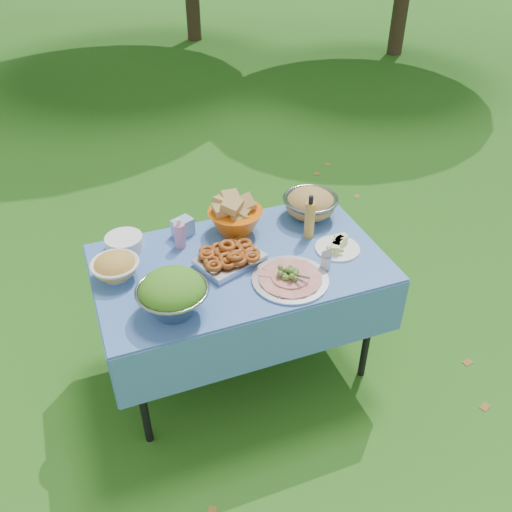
{
  "coord_description": "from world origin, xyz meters",
  "views": [
    {
      "loc": [
        -0.7,
        -2.08,
        2.43
      ],
      "look_at": [
        0.09,
        0.0,
        0.77
      ],
      "focal_mm": 38.0,
      "sensor_mm": 36.0,
      "label": 1
    }
  ],
  "objects_px": {
    "plate_stack": "(124,243)",
    "oil_bottle": "(310,217)",
    "picnic_table": "(241,316)",
    "pasta_bowl_steel": "(310,203)",
    "salad_bowl": "(173,294)",
    "charcuterie_platter": "(291,274)",
    "bread_bowl": "(235,215)"
  },
  "relations": [
    {
      "from": "salad_bowl",
      "to": "pasta_bowl_steel",
      "type": "xyz_separation_m",
      "value": [
        0.92,
        0.51,
        -0.02
      ]
    },
    {
      "from": "picnic_table",
      "to": "charcuterie_platter",
      "type": "relative_size",
      "value": 3.88
    },
    {
      "from": "picnic_table",
      "to": "pasta_bowl_steel",
      "type": "xyz_separation_m",
      "value": [
        0.52,
        0.27,
        0.46
      ]
    },
    {
      "from": "salad_bowl",
      "to": "charcuterie_platter",
      "type": "xyz_separation_m",
      "value": [
        0.58,
        0.02,
        -0.06
      ]
    },
    {
      "from": "plate_stack",
      "to": "charcuterie_platter",
      "type": "bearing_deg",
      "value": -38.12
    },
    {
      "from": "picnic_table",
      "to": "oil_bottle",
      "type": "xyz_separation_m",
      "value": [
        0.42,
        0.08,
        0.51
      ]
    },
    {
      "from": "salad_bowl",
      "to": "bread_bowl",
      "type": "xyz_separation_m",
      "value": [
        0.47,
        0.52,
        -0.01
      ]
    },
    {
      "from": "pasta_bowl_steel",
      "to": "salad_bowl",
      "type": "bearing_deg",
      "value": -150.72
    },
    {
      "from": "bread_bowl",
      "to": "pasta_bowl_steel",
      "type": "distance_m",
      "value": 0.45
    },
    {
      "from": "pasta_bowl_steel",
      "to": "oil_bottle",
      "type": "bearing_deg",
      "value": -116.81
    },
    {
      "from": "bread_bowl",
      "to": "plate_stack",
      "type": "bearing_deg",
      "value": 175.14
    },
    {
      "from": "pasta_bowl_steel",
      "to": "plate_stack",
      "type": "bearing_deg",
      "value": 176.94
    },
    {
      "from": "picnic_table",
      "to": "bread_bowl",
      "type": "distance_m",
      "value": 0.56
    },
    {
      "from": "salad_bowl",
      "to": "pasta_bowl_steel",
      "type": "height_order",
      "value": "salad_bowl"
    },
    {
      "from": "pasta_bowl_steel",
      "to": "charcuterie_platter",
      "type": "bearing_deg",
      "value": -124.22
    },
    {
      "from": "plate_stack",
      "to": "charcuterie_platter",
      "type": "height_order",
      "value": "charcuterie_platter"
    },
    {
      "from": "oil_bottle",
      "to": "salad_bowl",
      "type": "bearing_deg",
      "value": -158.18
    },
    {
      "from": "salad_bowl",
      "to": "oil_bottle",
      "type": "relative_size",
      "value": 1.29
    },
    {
      "from": "plate_stack",
      "to": "oil_bottle",
      "type": "distance_m",
      "value": 0.98
    },
    {
      "from": "salad_bowl",
      "to": "charcuterie_platter",
      "type": "relative_size",
      "value": 0.86
    },
    {
      "from": "plate_stack",
      "to": "oil_bottle",
      "type": "bearing_deg",
      "value": -14.18
    },
    {
      "from": "pasta_bowl_steel",
      "to": "charcuterie_platter",
      "type": "relative_size",
      "value": 0.82
    },
    {
      "from": "oil_bottle",
      "to": "bread_bowl",
      "type": "bearing_deg",
      "value": 151.75
    },
    {
      "from": "oil_bottle",
      "to": "pasta_bowl_steel",
      "type": "bearing_deg",
      "value": 63.19
    },
    {
      "from": "bread_bowl",
      "to": "oil_bottle",
      "type": "xyz_separation_m",
      "value": [
        0.35,
        -0.19,
        0.03
      ]
    },
    {
      "from": "plate_stack",
      "to": "salad_bowl",
      "type": "bearing_deg",
      "value": -77.57
    },
    {
      "from": "bread_bowl",
      "to": "oil_bottle",
      "type": "bearing_deg",
      "value": -28.25
    },
    {
      "from": "salad_bowl",
      "to": "bread_bowl",
      "type": "height_order",
      "value": "salad_bowl"
    },
    {
      "from": "charcuterie_platter",
      "to": "oil_bottle",
      "type": "height_order",
      "value": "oil_bottle"
    },
    {
      "from": "pasta_bowl_steel",
      "to": "bread_bowl",
      "type": "bearing_deg",
      "value": 179.37
    },
    {
      "from": "charcuterie_platter",
      "to": "oil_bottle",
      "type": "distance_m",
      "value": 0.41
    },
    {
      "from": "plate_stack",
      "to": "pasta_bowl_steel",
      "type": "xyz_separation_m",
      "value": [
        1.04,
        -0.06,
        0.05
      ]
    }
  ]
}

